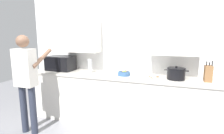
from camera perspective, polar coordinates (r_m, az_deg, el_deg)
The scene contains 9 objects.
back_wall_tiled at distance 3.51m, azimuth 4.28°, elevation 7.11°, with size 4.22×0.44×2.86m.
counter_unit at distance 3.42m, azimuth 2.69°, elevation -10.39°, with size 3.68×0.64×0.95m.
microwave_oven at distance 3.87m, azimuth -16.38°, elevation 1.20°, with size 0.54×0.38×0.30m.
wooden_spoon at distance 3.18m, azimuth 13.38°, elevation -3.07°, with size 0.20×0.18×0.02m.
fruit_bowl at distance 3.24m, azimuth 3.88°, elevation -1.99°, with size 0.23×0.23×0.09m.
stock_pot at distance 3.13m, azimuth 19.81°, elevation -1.99°, with size 0.39×0.29×0.22m.
thermos_flask at distance 3.46m, azimuth -7.12°, elevation 0.30°, with size 0.08×0.08×0.27m.
knife_block at distance 3.18m, azimuth 28.41°, elevation -1.83°, with size 0.11×0.15×0.34m.
person_figure at distance 3.28m, azimuth -25.82°, elevation -2.68°, with size 0.44×0.65×1.68m.
Camera 1 is at (0.89, -2.19, 1.67)m, focal length 28.58 mm.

